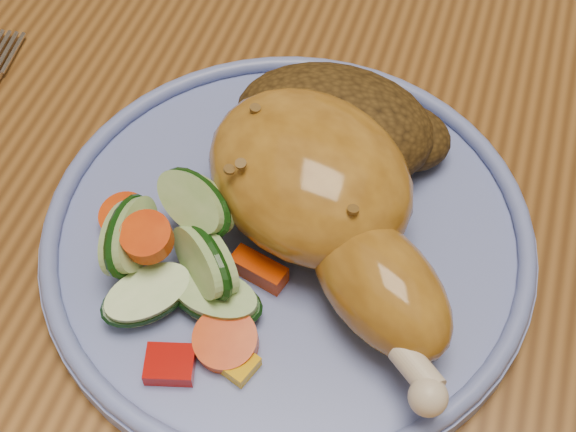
{
  "coord_description": "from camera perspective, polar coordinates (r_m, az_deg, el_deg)",
  "views": [
    {
      "loc": [
        0.01,
        -0.35,
        1.12
      ],
      "look_at": [
        -0.06,
        -0.11,
        0.78
      ],
      "focal_mm": 50.0,
      "sensor_mm": 36.0,
      "label": 1
    }
  ],
  "objects": [
    {
      "name": "chicken_leg",
      "position": [
        0.41,
        2.7,
        1.13
      ],
      "size": [
        0.18,
        0.18,
        0.06
      ],
      "color": "#AF7724",
      "rests_on": "plate"
    },
    {
      "name": "dining_table",
      "position": [
        0.57,
        9.45,
        0.69
      ],
      "size": [
        0.9,
        1.4,
        0.75
      ],
      "color": "brown",
      "rests_on": "ground"
    },
    {
      "name": "rice_pilaf",
      "position": [
        0.46,
        3.58,
        6.36
      ],
      "size": [
        0.12,
        0.08,
        0.05
      ],
      "color": "#422D10",
      "rests_on": "plate"
    },
    {
      "name": "plate_rim",
      "position": [
        0.43,
        0.0,
        -0.77
      ],
      "size": [
        0.27,
        0.27,
        0.01
      ],
      "primitive_type": "torus",
      "color": "#6577BF",
      "rests_on": "plate"
    },
    {
      "name": "plate",
      "position": [
        0.44,
        0.0,
        -1.58
      ],
      "size": [
        0.27,
        0.27,
        0.01
      ],
      "primitive_type": "cylinder",
      "color": "#6577BF",
      "rests_on": "dining_table"
    },
    {
      "name": "vegetable_pile",
      "position": [
        0.41,
        -7.7,
        -3.39
      ],
      "size": [
        0.11,
        0.12,
        0.06
      ],
      "color": "#A50A05",
      "rests_on": "plate"
    }
  ]
}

